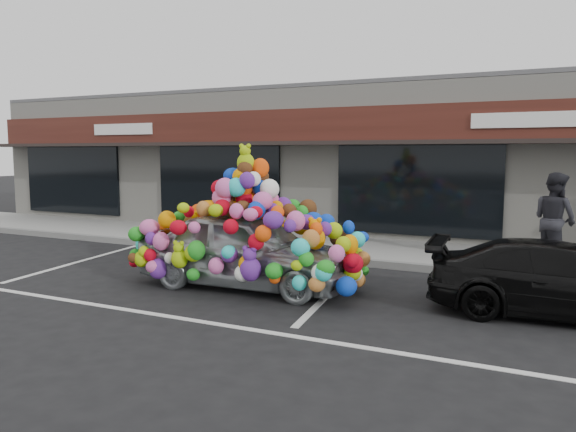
% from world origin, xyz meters
% --- Properties ---
extents(ground, '(90.00, 90.00, 0.00)m').
position_xyz_m(ground, '(0.00, 0.00, 0.00)').
color(ground, black).
rests_on(ground, ground).
extents(shop_building, '(24.00, 7.20, 4.31)m').
position_xyz_m(shop_building, '(0.00, 8.44, 2.16)').
color(shop_building, beige).
rests_on(shop_building, ground).
extents(sidewalk, '(26.00, 3.00, 0.15)m').
position_xyz_m(sidewalk, '(0.00, 4.00, 0.07)').
color(sidewalk, gray).
rests_on(sidewalk, ground).
extents(kerb, '(26.00, 0.18, 0.16)m').
position_xyz_m(kerb, '(0.00, 2.50, 0.07)').
color(kerb, slate).
rests_on(kerb, ground).
extents(parking_stripe_left, '(0.73, 4.37, 0.01)m').
position_xyz_m(parking_stripe_left, '(-3.20, 0.20, 0.00)').
color(parking_stripe_left, silver).
rests_on(parking_stripe_left, ground).
extents(parking_stripe_mid, '(0.73, 4.37, 0.01)m').
position_xyz_m(parking_stripe_mid, '(2.80, 0.20, 0.00)').
color(parking_stripe_mid, silver).
rests_on(parking_stripe_mid, ground).
extents(lane_line, '(14.00, 0.12, 0.01)m').
position_xyz_m(lane_line, '(2.00, -2.30, 0.00)').
color(lane_line, silver).
rests_on(lane_line, ground).
extents(toy_car, '(2.92, 4.33, 2.50)m').
position_xyz_m(toy_car, '(1.31, -0.20, 0.85)').
color(toy_car, gray).
rests_on(toy_car, ground).
extents(black_sedan, '(1.85, 3.93, 1.11)m').
position_xyz_m(black_sedan, '(6.40, 0.23, 0.55)').
color(black_sedan, black).
rests_on(black_sedan, ground).
extents(pedestrian_b, '(1.15, 1.14, 1.87)m').
position_xyz_m(pedestrian_b, '(6.22, 3.49, 1.09)').
color(pedestrian_b, black).
rests_on(pedestrian_b, sidewalk).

